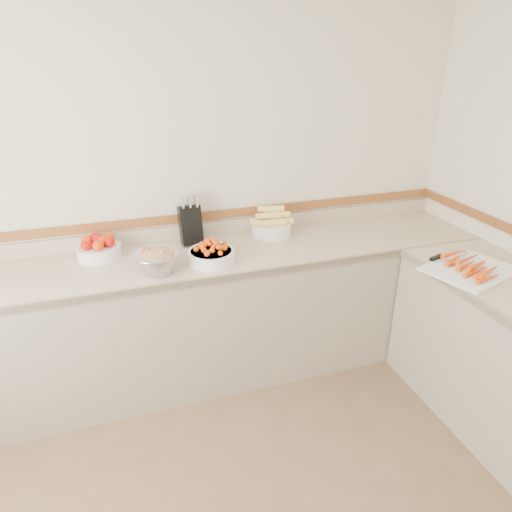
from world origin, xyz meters
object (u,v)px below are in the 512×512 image
object	(u,v)px
knife_block	(190,224)
rhubarb_bowl	(157,260)
tomato_bowl	(99,248)
cherry_tomato_bowl	(211,254)
corn_bowl	(271,226)
cutting_board	(470,268)

from	to	relation	value
knife_block	rhubarb_bowl	xyz separation A→B (m)	(-0.27, -0.39, -0.06)
tomato_bowl	rhubarb_bowl	size ratio (longest dim) A/B	0.98
cherry_tomato_bowl	rhubarb_bowl	xyz separation A→B (m)	(-0.33, -0.05, 0.03)
tomato_bowl	knife_block	bearing A→B (deg)	3.94
knife_block	corn_bowl	world-z (taller)	knife_block
cherry_tomato_bowl	corn_bowl	world-z (taller)	corn_bowl
rhubarb_bowl	cutting_board	size ratio (longest dim) A/B	0.47
knife_block	rhubarb_bowl	distance (m)	0.48
knife_block	corn_bowl	xyz separation A→B (m)	(0.56, -0.03, -0.07)
cutting_board	knife_block	bearing A→B (deg)	147.87
cherry_tomato_bowl	cutting_board	bearing A→B (deg)	-22.70
tomato_bowl	cherry_tomato_bowl	distance (m)	0.72
cherry_tomato_bowl	cutting_board	distance (m)	1.55
cherry_tomato_bowl	rhubarb_bowl	size ratio (longest dim) A/B	1.05
cutting_board	tomato_bowl	bearing A→B (deg)	156.76
knife_block	rhubarb_bowl	bearing A→B (deg)	-124.80
knife_block	cutting_board	world-z (taller)	knife_block
cherry_tomato_bowl	rhubarb_bowl	world-z (taller)	rhubarb_bowl
knife_block	cutting_board	xyz separation A→B (m)	(1.49, -0.94, -0.12)
tomato_bowl	cutting_board	xyz separation A→B (m)	(2.08, -0.89, -0.04)
rhubarb_bowl	cutting_board	bearing A→B (deg)	-17.22
knife_block	tomato_bowl	world-z (taller)	knife_block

